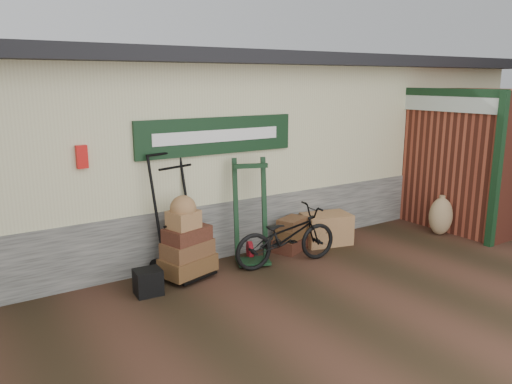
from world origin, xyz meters
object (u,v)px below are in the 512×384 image
porter_trolley (177,214)px  bicycle (286,233)px  suitcase_stack (291,234)px  green_barrow (251,211)px  black_trunk (148,282)px  wicker_hamper (326,229)px

porter_trolley → bicycle: size_ratio=1.07×
suitcase_stack → bicycle: (-0.46, -0.48, 0.22)m
green_barrow → bicycle: green_barrow is taller
porter_trolley → green_barrow: size_ratio=1.13×
black_trunk → bicycle: bearing=-2.8°
suitcase_stack → wicker_hamper: (0.71, -0.05, -0.01)m
wicker_hamper → bicycle: bearing=-160.3°
suitcase_stack → green_barrow: bearing=-174.8°
black_trunk → suitcase_stack: bearing=8.0°
wicker_hamper → bicycle: 1.27m
green_barrow → wicker_hamper: green_barrow is taller
suitcase_stack → black_trunk: (-2.64, -0.37, -0.10)m
black_trunk → bicycle: bicycle is taller
porter_trolley → green_barrow: porter_trolley is taller
porter_trolley → green_barrow: 1.18m
suitcase_stack → bicycle: bearing=-134.2°
bicycle → black_trunk: bearing=93.9°
green_barrow → black_trunk: bearing=-150.2°
green_barrow → porter_trolley: bearing=-164.9°
suitcase_stack → wicker_hamper: bearing=-4.4°
porter_trolley → bicycle: (1.55, -0.51, -0.41)m
suitcase_stack → black_trunk: suitcase_stack is taller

